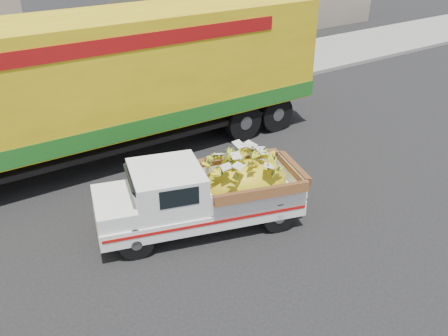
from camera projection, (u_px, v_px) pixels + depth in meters
ground at (139, 230)px, 10.62m from camera, size 100.00×100.00×0.00m
curb at (50, 133)px, 14.99m from camera, size 60.00×0.25×0.15m
sidewalk at (30, 112)px, 16.53m from camera, size 60.00×4.00×0.14m
pickup_truck at (214, 192)px, 10.48m from camera, size 4.52×2.71×1.49m
semi_trailer at (112, 81)px, 12.84m from camera, size 12.02×2.73×3.80m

